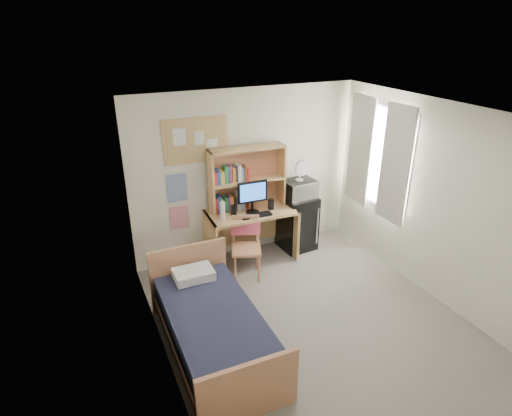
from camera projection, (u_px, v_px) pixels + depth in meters
name	position (u px, v px, depth m)	size (l,w,h in m)	color
floor	(313.00, 324.00, 5.35)	(3.60, 4.20, 0.02)	gray
ceiling	(327.00, 115.00, 4.29)	(3.60, 4.20, 0.02)	silver
wall_back	(247.00, 174.00, 6.56)	(3.60, 0.04, 2.60)	white
wall_front	(476.00, 352.00, 3.07)	(3.60, 0.04, 2.60)	white
wall_left	(161.00, 265.00, 4.14)	(0.04, 4.20, 2.60)	white
wall_right	(439.00, 204.00, 5.49)	(0.04, 4.20, 2.60)	white
window_unit	(378.00, 157.00, 6.35)	(0.10, 1.40, 1.70)	white
curtain_left	(395.00, 165.00, 6.00)	(0.04, 0.55, 1.70)	beige
curtain_right	(360.00, 150.00, 6.67)	(0.04, 0.55, 1.70)	beige
bulletin_board	(196.00, 140.00, 6.00)	(0.94, 0.03, 0.64)	tan
poster_wave	(177.00, 188.00, 6.16)	(0.30, 0.01, 0.42)	#254296
poster_japan	(179.00, 217.00, 6.35)	(0.28, 0.01, 0.36)	#E52846
desk	(251.00, 236.00, 6.59)	(1.34, 0.67, 0.84)	tan
desk_chair	(246.00, 249.00, 6.15)	(0.45, 0.45, 0.91)	tan
mini_fridge	(297.00, 222.00, 6.96)	(0.53, 0.53, 0.90)	black
bed	(214.00, 332.00, 4.79)	(0.97, 1.94, 0.53)	black
hutch	(247.00, 178.00, 6.36)	(1.15, 0.29, 0.94)	tan
monitor	(252.00, 197.00, 6.28)	(0.45, 0.04, 0.48)	black
keyboard	(256.00, 215.00, 6.25)	(0.46, 0.15, 0.02)	black
speaker_left	(233.00, 211.00, 6.24)	(0.07, 0.07, 0.16)	black
speaker_right	(271.00, 204.00, 6.44)	(0.07, 0.07, 0.17)	black
water_bottle	(223.00, 211.00, 6.12)	(0.08, 0.08, 0.26)	white
hoodie	(246.00, 227.00, 6.23)	(0.42, 0.13, 0.20)	#F15B79
microwave	(299.00, 189.00, 6.70)	(0.49, 0.37, 0.28)	silver
desk_fan	(300.00, 171.00, 6.58)	(0.25, 0.25, 0.31)	white
pillow	(194.00, 274.00, 5.29)	(0.48, 0.34, 0.12)	white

